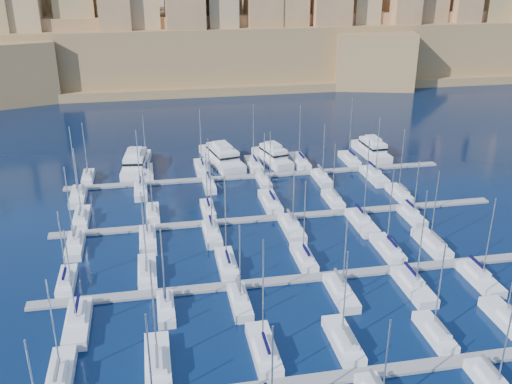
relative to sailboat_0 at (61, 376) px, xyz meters
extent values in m
plane|color=black|center=(35.30, 28.43, -0.74)|extent=(600.00, 600.00, 0.00)
cube|color=slate|center=(35.30, -5.57, -0.54)|extent=(84.00, 2.00, 0.40)
cube|color=slate|center=(35.30, 16.43, -0.54)|extent=(84.00, 2.00, 0.40)
cube|color=slate|center=(35.30, 38.43, -0.54)|extent=(84.00, 2.00, 0.40)
cube|color=slate|center=(35.30, 60.43, -0.54)|extent=(84.00, 2.00, 0.40)
cube|color=silver|center=(0.00, 0.12, -0.21)|extent=(2.81, 9.38, 1.67)
cube|color=silver|center=(0.00, -0.82, 0.98)|extent=(1.97, 4.22, 0.70)
cylinder|color=#9EA0A8|center=(0.00, 0.59, 6.59)|extent=(0.18, 0.18, 11.93)
cube|color=#595B60|center=(0.00, -1.29, 2.03)|extent=(0.35, 3.75, 0.35)
cube|color=silver|center=(11.11, 0.46, -0.19)|extent=(3.02, 10.06, 1.70)
cube|color=silver|center=(11.11, -0.55, 1.01)|extent=(2.11, 4.53, 0.70)
cylinder|color=#9EA0A8|center=(11.11, 0.96, 7.15)|extent=(0.18, 0.18, 12.98)
cube|color=#595B60|center=(11.11, -1.05, 2.06)|extent=(0.35, 4.02, 0.35)
cube|color=silver|center=(24.00, 0.39, -0.19)|extent=(2.98, 9.92, 1.70)
cube|color=silver|center=(24.00, -0.61, 1.00)|extent=(2.08, 4.46, 0.70)
cylinder|color=#9EA0A8|center=(24.00, 0.88, 7.80)|extent=(0.18, 0.18, 14.29)
cube|color=black|center=(24.00, -1.10, 2.05)|extent=(0.35, 3.97, 0.35)
cube|color=silver|center=(34.20, 0.18, -0.20)|extent=(2.85, 9.51, 1.68)
cube|color=silver|center=(34.20, -0.77, 0.98)|extent=(2.00, 4.28, 0.70)
cylinder|color=#9EA0A8|center=(34.20, 0.66, 6.56)|extent=(0.18, 0.18, 11.86)
cube|color=#595B60|center=(34.20, -1.25, 2.03)|extent=(0.35, 3.80, 0.35)
cube|color=silver|center=(46.38, -0.41, -0.23)|extent=(2.50, 8.34, 1.62)
cube|color=silver|center=(46.38, -1.24, 0.92)|extent=(1.75, 3.75, 0.70)
cylinder|color=#9EA0A8|center=(46.38, 0.01, 6.59)|extent=(0.18, 0.18, 12.02)
cube|color=#595B60|center=(46.38, -1.66, 1.97)|extent=(0.35, 3.33, 0.35)
cube|color=silver|center=(57.23, 0.30, -0.20)|extent=(2.92, 9.74, 1.69)
cylinder|color=#9EA0A8|center=(10.64, -11.87, 7.93)|extent=(0.18, 0.18, 14.59)
cylinder|color=#9EA0A8|center=(22.49, -11.23, 6.24)|extent=(0.18, 0.18, 11.31)
cylinder|color=#9EA0A8|center=(34.52, -11.48, 5.90)|extent=(0.18, 0.18, 10.59)
cube|color=#595B60|center=(34.52, -9.69, 2.00)|extent=(0.35, 3.56, 0.35)
cube|color=silver|center=(48.19, -10.09, 0.95)|extent=(1.84, 3.95, 0.70)
cylinder|color=#9EA0A8|center=(48.19, -11.40, 6.19)|extent=(0.18, 0.18, 11.18)
cube|color=#595B60|center=(48.19, -9.65, 2.00)|extent=(0.35, 3.51, 0.35)
cube|color=silver|center=(-1.65, 21.51, -0.24)|extent=(2.45, 8.18, 1.61)
cube|color=silver|center=(-1.65, 20.70, 0.92)|extent=(1.72, 3.68, 0.70)
cylinder|color=#9EA0A8|center=(-1.65, 21.92, 5.87)|extent=(0.18, 0.18, 10.61)
cube|color=black|center=(-1.65, 20.29, 1.97)|extent=(0.35, 3.27, 0.35)
cube|color=silver|center=(10.17, 22.08, -0.21)|extent=(2.79, 9.30, 1.67)
cube|color=silver|center=(10.17, 21.15, 0.97)|extent=(1.95, 4.19, 0.70)
cylinder|color=#9EA0A8|center=(10.17, 22.54, 6.83)|extent=(0.18, 0.18, 12.41)
cube|color=#595B60|center=(10.17, 20.68, 2.02)|extent=(0.35, 3.72, 0.35)
cube|color=silver|center=(22.51, 22.07, -0.21)|extent=(2.79, 9.29, 1.66)
cube|color=silver|center=(22.51, 21.14, 0.97)|extent=(1.95, 4.18, 0.70)
cylinder|color=#9EA0A8|center=(22.51, 22.54, 7.61)|extent=(0.18, 0.18, 13.98)
cube|color=black|center=(22.51, 20.68, 2.02)|extent=(0.35, 3.72, 0.35)
cube|color=silver|center=(34.95, 21.79, -0.22)|extent=(2.62, 8.73, 1.64)
cube|color=silver|center=(34.95, 20.92, 0.94)|extent=(1.83, 3.93, 0.70)
cylinder|color=#9EA0A8|center=(34.95, 22.23, 6.79)|extent=(0.18, 0.18, 12.40)
cube|color=black|center=(34.95, 20.48, 1.99)|extent=(0.35, 3.49, 0.35)
cube|color=silver|center=(49.38, 22.10, -0.21)|extent=(2.80, 9.34, 1.67)
cube|color=silver|center=(49.38, 21.16, 0.97)|extent=(1.96, 4.20, 0.70)
cylinder|color=#9EA0A8|center=(49.38, 22.56, 7.40)|extent=(0.18, 0.18, 13.54)
cube|color=black|center=(49.38, 20.70, 2.02)|extent=(0.35, 3.74, 0.35)
cube|color=silver|center=(57.35, 22.33, -0.20)|extent=(2.94, 9.82, 1.69)
cube|color=silver|center=(57.35, 21.35, 1.00)|extent=(2.06, 4.42, 0.70)
cylinder|color=#9EA0A8|center=(57.35, 22.82, 6.75)|extent=(0.18, 0.18, 12.20)
cube|color=#595B60|center=(57.35, 20.86, 2.05)|extent=(0.35, 3.93, 0.35)
cube|color=silver|center=(0.97, 10.24, -0.18)|extent=(3.11, 10.37, 1.72)
cube|color=silver|center=(0.97, 11.28, 1.03)|extent=(2.18, 4.67, 0.70)
cylinder|color=#9EA0A8|center=(0.97, 9.72, 7.31)|extent=(0.18, 0.18, 13.28)
cube|color=black|center=(0.97, 11.80, 2.08)|extent=(0.35, 4.15, 0.35)
cube|color=silver|center=(12.55, 11.52, -0.25)|extent=(2.34, 7.82, 1.59)
cube|color=silver|center=(12.55, 12.30, 0.90)|extent=(1.64, 3.52, 0.70)
cylinder|color=#9EA0A8|center=(12.55, 11.13, 6.45)|extent=(0.18, 0.18, 11.79)
cube|color=black|center=(12.55, 12.69, 1.95)|extent=(0.35, 3.13, 0.35)
cube|color=silver|center=(22.81, 11.19, -0.23)|extent=(2.54, 8.47, 1.62)
cube|color=silver|center=(22.81, 12.04, 0.93)|extent=(1.78, 3.81, 0.70)
cylinder|color=#9EA0A8|center=(22.81, 10.77, 6.37)|extent=(0.18, 0.18, 11.57)
cube|color=#595B60|center=(22.81, 12.46, 1.98)|extent=(0.35, 3.39, 0.35)
cube|color=silver|center=(37.54, 10.80, -0.21)|extent=(2.77, 9.25, 1.66)
cube|color=silver|center=(37.54, 11.73, 0.97)|extent=(1.94, 4.16, 0.70)
cylinder|color=#9EA0A8|center=(37.54, 10.34, 6.21)|extent=(0.18, 0.18, 11.19)
cube|color=#595B60|center=(37.54, 12.19, 2.02)|extent=(0.35, 3.70, 0.35)
cube|color=silver|center=(48.53, 10.36, -0.19)|extent=(3.04, 10.13, 1.71)
cube|color=silver|center=(48.53, 11.37, 1.01)|extent=(2.13, 4.56, 0.70)
cylinder|color=#9EA0A8|center=(48.53, 9.85, 8.04)|extent=(0.18, 0.18, 14.74)
cube|color=black|center=(48.53, 11.88, 2.06)|extent=(0.35, 4.05, 0.35)
cube|color=silver|center=(59.27, 10.56, -0.20)|extent=(2.92, 9.73, 1.69)
cube|color=silver|center=(59.27, 11.54, 0.99)|extent=(2.04, 4.38, 0.70)
cylinder|color=#9EA0A8|center=(59.27, 10.08, 6.97)|extent=(0.18, 0.18, 12.64)
cube|color=black|center=(59.27, 12.02, 2.04)|extent=(0.35, 3.89, 0.35)
cube|color=silver|center=(-1.48, 43.96, -0.22)|extent=(2.72, 9.07, 1.65)
cube|color=silver|center=(-1.48, 43.05, 0.96)|extent=(1.90, 4.08, 0.70)
cylinder|color=#9EA0A8|center=(-1.48, 44.41, 6.97)|extent=(0.18, 0.18, 12.73)
cube|color=#595B60|center=(-1.48, 42.60, 2.01)|extent=(0.35, 3.63, 0.35)
cube|color=silver|center=(11.51, 43.44, -0.24)|extent=(2.41, 8.04, 1.60)
cube|color=silver|center=(11.51, 42.64, 0.91)|extent=(1.69, 3.62, 0.70)
cylinder|color=#9EA0A8|center=(11.51, 43.85, 5.49)|extent=(0.18, 0.18, 9.85)
cube|color=#595B60|center=(11.51, 42.24, 1.96)|extent=(0.35, 3.21, 0.35)
cube|color=silver|center=(21.89, 43.40, -0.24)|extent=(2.38, 7.94, 1.60)
cube|color=silver|center=(21.89, 42.60, 0.90)|extent=(1.67, 3.57, 0.70)
cylinder|color=#9EA0A8|center=(21.89, 43.80, 5.96)|extent=(0.18, 0.18, 10.81)
cube|color=black|center=(21.89, 42.21, 1.95)|extent=(0.35, 3.18, 0.35)
cube|color=silver|center=(34.34, 44.56, -0.19)|extent=(3.08, 10.26, 1.71)
cube|color=silver|center=(34.34, 43.53, 1.02)|extent=(2.15, 4.62, 0.70)
cylinder|color=#9EA0A8|center=(34.34, 45.07, 7.41)|extent=(0.18, 0.18, 13.47)
cube|color=black|center=(34.34, 43.02, 2.07)|extent=(0.35, 4.10, 0.35)
cube|color=silver|center=(46.90, 43.57, -0.24)|extent=(2.49, 8.29, 1.61)
cube|color=silver|center=(46.90, 42.74, 0.92)|extent=(1.74, 3.73, 0.70)
cylinder|color=#9EA0A8|center=(46.90, 43.99, 5.96)|extent=(0.18, 0.18, 10.78)
cube|color=#595B60|center=(46.90, 42.33, 1.97)|extent=(0.35, 3.32, 0.35)
cube|color=silver|center=(61.08, 43.81, -0.22)|extent=(2.63, 8.77, 1.64)
cube|color=silver|center=(61.08, 42.93, 0.95)|extent=(1.84, 3.95, 0.70)
cylinder|color=#9EA0A8|center=(61.08, 44.25, 7.02)|extent=(0.18, 0.18, 12.85)
cube|color=#595B60|center=(61.08, 42.50, 2.00)|extent=(0.35, 3.51, 0.35)
cube|color=silver|center=(-1.57, 32.87, -0.21)|extent=(2.73, 9.11, 1.66)
cube|color=silver|center=(-1.57, 33.78, 0.96)|extent=(1.91, 4.10, 0.70)
cylinder|color=#9EA0A8|center=(-1.57, 32.42, 7.38)|extent=(0.18, 0.18, 13.54)
cube|color=#595B60|center=(-1.57, 34.24, 2.01)|extent=(0.35, 3.64, 0.35)
cube|color=silver|center=(10.42, 32.76, -0.21)|extent=(2.80, 9.33, 1.67)
cube|color=silver|center=(10.42, 33.70, 0.97)|extent=(1.96, 4.20, 0.70)
cylinder|color=#9EA0A8|center=(10.42, 32.30, 7.06)|extent=(0.18, 0.18, 12.86)
cube|color=#595B60|center=(10.42, 34.16, 2.02)|extent=(0.35, 3.73, 0.35)
cube|color=silver|center=(21.43, 32.86, -0.21)|extent=(2.74, 9.13, 1.66)
cube|color=silver|center=(21.43, 33.77, 0.96)|extent=(1.92, 4.11, 0.70)
cylinder|color=#9EA0A8|center=(21.43, 32.40, 6.87)|extent=(0.18, 0.18, 12.51)
cube|color=black|center=(21.43, 34.23, 2.01)|extent=(0.35, 3.65, 0.35)
cube|color=silver|center=(35.69, 32.47, -0.19)|extent=(2.97, 9.91, 1.70)
cube|color=silver|center=(35.69, 33.46, 1.00)|extent=(2.08, 4.46, 0.70)
cylinder|color=#9EA0A8|center=(35.69, 31.97, 7.20)|extent=(0.18, 0.18, 13.09)
cube|color=#595B60|center=(35.69, 33.96, 2.05)|extent=(0.35, 3.97, 0.35)
cube|color=silver|center=(48.77, 32.33, -0.19)|extent=(3.06, 10.18, 1.71)
cube|color=silver|center=(48.77, 33.35, 1.02)|extent=(2.14, 4.58, 0.70)
cylinder|color=#9EA0A8|center=(48.77, 31.83, 8.27)|extent=(0.18, 0.18, 15.21)
cube|color=black|center=(48.77, 33.86, 2.07)|extent=(0.35, 4.07, 0.35)
cube|color=silver|center=(58.93, 33.26, -0.23)|extent=(2.50, 8.34, 1.62)
cube|color=silver|center=(58.93, 34.09, 0.92)|extent=(1.75, 3.75, 0.70)
cylinder|color=#9EA0A8|center=(58.93, 32.84, 5.75)|extent=(0.18, 0.18, 10.36)
cube|color=black|center=(58.93, 34.51, 1.97)|extent=(0.35, 3.34, 0.35)
cube|color=silver|center=(-1.98, 65.34, -0.25)|extent=(2.35, 7.83, 1.59)
cube|color=silver|center=(-1.98, 64.56, 0.90)|extent=(1.64, 3.52, 0.70)
cylinder|color=#9EA0A8|center=(-1.98, 65.73, 6.34)|extent=(0.18, 0.18, 11.58)
cube|color=#595B60|center=(-1.98, 64.17, 1.95)|extent=(0.35, 3.13, 0.35)
cube|color=silver|center=(10.71, 65.88, -0.22)|extent=(2.67, 8.91, 1.65)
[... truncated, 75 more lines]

